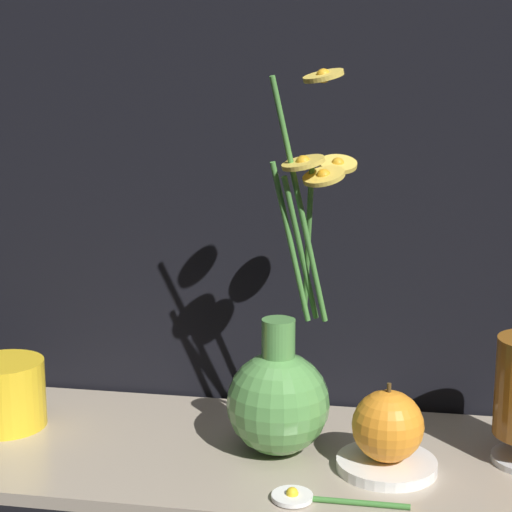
{
  "coord_description": "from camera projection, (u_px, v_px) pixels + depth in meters",
  "views": [
    {
      "loc": [
        0.14,
        -0.76,
        0.37
      ],
      "look_at": [
        0.01,
        0.0,
        0.2
      ],
      "focal_mm": 60.0,
      "sensor_mm": 36.0,
      "label": 1
    }
  ],
  "objects": [
    {
      "name": "ground_plane",
      "position": [
        247.0,
        460.0,
        0.84
      ],
      "size": [
        6.0,
        6.0,
        0.0
      ],
      "primitive_type": "plane",
      "color": "black"
    },
    {
      "name": "shelf",
      "position": [
        247.0,
        454.0,
        0.83
      ],
      "size": [
        0.71,
        0.25,
        0.01
      ],
      "color": "tan",
      "rests_on": "ground_plane"
    },
    {
      "name": "vase_with_flowers",
      "position": [
        280.0,
        390.0,
        0.82
      ],
      "size": [
        0.12,
        0.12,
        0.36
      ],
      "color": "#59994C",
      "rests_on": "shelf"
    },
    {
      "name": "yellow_mug",
      "position": [
        3.0,
        394.0,
        0.88
      ],
      "size": [
        0.09,
        0.08,
        0.07
      ],
      "color": "yellow",
      "rests_on": "shelf"
    },
    {
      "name": "saucer_plate",
      "position": [
        387.0,
        465.0,
        0.79
      ],
      "size": [
        0.09,
        0.09,
        0.01
      ],
      "color": "white",
      "rests_on": "shelf"
    },
    {
      "name": "orange_fruit",
      "position": [
        388.0,
        426.0,
        0.78
      ],
      "size": [
        0.07,
        0.07,
        0.07
      ],
      "color": "orange",
      "rests_on": "saucer_plate"
    },
    {
      "name": "loose_daisy",
      "position": [
        308.0,
        498.0,
        0.73
      ],
      "size": [
        0.12,
        0.04,
        0.01
      ],
      "color": "#3D7A33",
      "rests_on": "shelf"
    }
  ]
}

